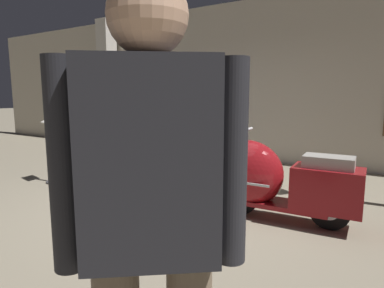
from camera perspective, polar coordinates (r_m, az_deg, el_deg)
name	(u,v)px	position (r m, az deg, el deg)	size (l,w,h in m)	color
ground_plane	(169,208)	(4.06, -3.98, -11.05)	(60.00, 60.00, 0.00)	gray
showroom_back_wall	(261,82)	(6.88, 11.91, 10.49)	(18.00, 0.63, 3.22)	#BCB29E
scooter_0	(132,146)	(5.80, -10.36, -0.41)	(1.74, 0.84, 1.02)	black
scooter_1	(269,179)	(3.72, 13.26, -5.88)	(1.64, 0.56, 0.99)	black
visitor_0	(151,212)	(1.03, -7.07, -11.73)	(0.49, 0.43, 1.75)	black
info_stanchion	(54,155)	(5.50, -22.87, -1.80)	(0.36, 0.29, 1.04)	#333338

